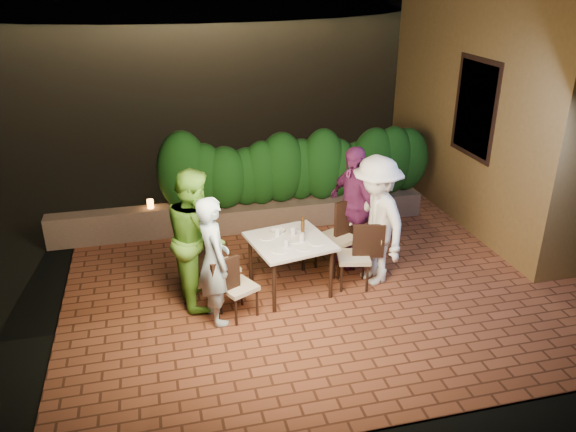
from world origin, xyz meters
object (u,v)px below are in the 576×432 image
object	(u,v)px
diner_white	(375,221)
chair_left_back	(221,266)
beer_bottle	(303,226)
chair_right_back	(336,237)
chair_left_front	(238,286)
chair_right_front	(353,256)
bowl	(278,231)
dining_table	(290,265)
diner_blue	(213,261)
diner_green	(196,237)
parapet_lamp	(150,204)
diner_purple	(353,207)

from	to	relation	value
diner_white	chair_left_back	bearing A→B (deg)	-103.89
beer_bottle	chair_right_back	distance (m)	0.75
chair_left_front	chair_right_front	world-z (taller)	chair_right_front
bowl	dining_table	bearing A→B (deg)	-69.42
diner_white	diner_blue	bearing A→B (deg)	-89.64
dining_table	diner_green	world-z (taller)	diner_green
chair_right_back	parapet_lamp	size ratio (longest dim) A/B	7.36
parapet_lamp	chair_right_front	bearing A→B (deg)	-40.58
diner_green	diner_blue	bearing A→B (deg)	-169.88
bowl	chair_right_front	size ratio (longest dim) A/B	0.19
dining_table	beer_bottle	xyz separation A→B (m)	(0.20, 0.10, 0.51)
chair_left_front	diner_purple	xyz separation A→B (m)	(1.83, 0.97, 0.47)
chair_left_front	chair_right_back	bearing A→B (deg)	1.75
dining_table	diner_blue	size ratio (longest dim) A/B	0.60
chair_left_front	diner_green	world-z (taller)	diner_green
diner_purple	beer_bottle	bearing A→B (deg)	-78.89
diner_green	diner_white	bearing A→B (deg)	-98.62
beer_bottle	chair_right_back	bearing A→B (deg)	27.84
dining_table	chair_left_front	bearing A→B (deg)	-150.21
beer_bottle	chair_right_front	distance (m)	0.81
chair_right_back	diner_blue	distance (m)	2.04
dining_table	bowl	distance (m)	0.49
diner_green	diner_white	xyz separation A→B (m)	(2.38, -0.08, -0.00)
chair_right_front	diner_blue	bearing A→B (deg)	23.17
beer_bottle	diner_purple	bearing A→B (deg)	26.77
dining_table	diner_green	xyz separation A→B (m)	(-1.21, 0.06, 0.53)
beer_bottle	diner_white	world-z (taller)	diner_white
dining_table	chair_left_back	size ratio (longest dim) A/B	1.15
bowl	parapet_lamp	xyz separation A→B (m)	(-1.65, 1.88, -0.20)
chair_left_front	diner_blue	world-z (taller)	diner_blue
beer_bottle	diner_blue	size ratio (longest dim) A/B	0.17
diner_purple	chair_left_front	bearing A→B (deg)	-77.73
chair_left_front	chair_right_back	world-z (taller)	chair_right_back
diner_green	parapet_lamp	bearing A→B (deg)	7.95
chair_left_front	dining_table	bearing A→B (deg)	3.00
dining_table	parapet_lamp	size ratio (longest dim) A/B	6.99
bowl	diner_blue	xyz separation A→B (m)	(-0.95, -0.72, 0.05)
diner_blue	diner_purple	size ratio (longest dim) A/B	0.91
diner_purple	chair_right_back	bearing A→B (deg)	-81.09
beer_bottle	parapet_lamp	world-z (taller)	beer_bottle
dining_table	diner_purple	distance (m)	1.30
diner_blue	diner_white	distance (m)	2.27
diner_blue	dining_table	bearing A→B (deg)	-78.92
chair_right_back	chair_left_front	bearing A→B (deg)	5.05
dining_table	beer_bottle	size ratio (longest dim) A/B	3.58
beer_bottle	diner_purple	xyz separation A→B (m)	(0.86, 0.44, 0.01)
beer_bottle	chair_right_front	xyz separation A→B (m)	(0.66, -0.19, -0.43)
chair_left_front	chair_right_front	size ratio (longest dim) A/B	0.93
bowl	chair_right_front	bearing A→B (deg)	-20.24
dining_table	chair_right_back	bearing A→B (deg)	27.26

